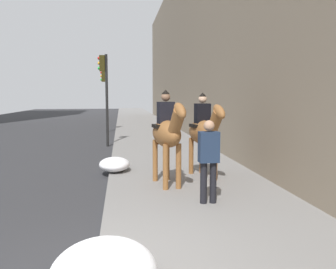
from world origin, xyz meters
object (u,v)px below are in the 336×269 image
object	(u,v)px
pedestrian_greeting	(209,156)
mounted_horse_far	(204,131)
traffic_light_far_curb	(105,91)
traffic_light_near_curb	(105,86)
mounted_horse_near	(167,132)

from	to	relation	value
pedestrian_greeting	mounted_horse_far	bearing A→B (deg)	-11.47
mounted_horse_far	traffic_light_far_curb	distance (m)	14.05
mounted_horse_far	traffic_light_near_curb	xyz separation A→B (m)	(7.07, 2.89, 1.39)
mounted_horse_near	pedestrian_greeting	bearing A→B (deg)	12.56
mounted_horse_near	traffic_light_far_curb	bearing A→B (deg)	178.11
mounted_horse_far	pedestrian_greeting	distance (m)	2.31
traffic_light_far_curb	mounted_horse_near	bearing A→B (deg)	-171.81
mounted_horse_near	pedestrian_greeting	size ratio (longest dim) A/B	1.37
pedestrian_greeting	mounted_horse_near	bearing A→B (deg)	22.22
mounted_horse_near	pedestrian_greeting	xyz separation A→B (m)	(-1.54, -0.64, -0.33)
pedestrian_greeting	traffic_light_near_curb	bearing A→B (deg)	14.29
pedestrian_greeting	traffic_light_near_curb	xyz separation A→B (m)	(9.33, 2.45, 1.67)
mounted_horse_far	traffic_light_far_curb	world-z (taller)	traffic_light_far_curb
pedestrian_greeting	traffic_light_far_curb	bearing A→B (deg)	9.25
mounted_horse_near	traffic_light_far_curb	distance (m)	14.55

